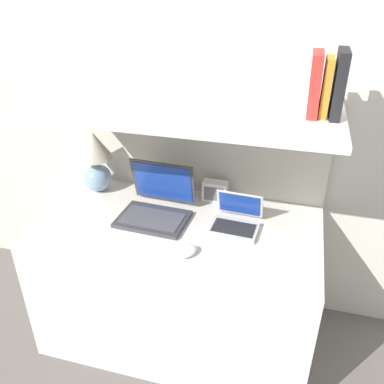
% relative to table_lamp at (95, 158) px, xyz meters
% --- Properties ---
extents(ground_plane, '(12.00, 12.00, 0.00)m').
position_rel_table_lamp_xyz_m(ground_plane, '(0.52, -0.57, -0.91)').
color(ground_plane, '#56514C').
extents(wall_back, '(6.00, 0.05, 2.40)m').
position_rel_table_lamp_xyz_m(wall_back, '(0.52, 0.20, 0.29)').
color(wall_back, beige).
rests_on(wall_back, ground_plane).
extents(desk, '(1.35, 0.70, 0.72)m').
position_rel_table_lamp_xyz_m(desk, '(0.52, -0.22, -0.55)').
color(desk, silver).
rests_on(desk, ground_plane).
extents(back_riser, '(1.35, 0.04, 1.26)m').
position_rel_table_lamp_xyz_m(back_riser, '(0.52, 0.15, -0.28)').
color(back_riser, beige).
rests_on(back_riser, ground_plane).
extents(shelf, '(1.35, 0.63, 0.03)m').
position_rel_table_lamp_xyz_m(shelf, '(0.52, -0.14, 0.37)').
color(shelf, silver).
rests_on(shelf, back_riser).
extents(table_lamp, '(0.19, 0.19, 0.34)m').
position_rel_table_lamp_xyz_m(table_lamp, '(0.00, 0.00, 0.00)').
color(table_lamp, '#7593B2').
rests_on(table_lamp, desk).
extents(laptop_large, '(0.35, 0.32, 0.26)m').
position_rel_table_lamp_xyz_m(laptop_large, '(0.40, -0.17, -0.14)').
color(laptop_large, '#333338').
rests_on(laptop_large, desk).
extents(laptop_small, '(0.23, 0.22, 0.16)m').
position_rel_table_lamp_xyz_m(laptop_small, '(0.79, -0.16, -0.16)').
color(laptop_small, silver).
rests_on(laptop_small, desk).
extents(computer_mouse, '(0.10, 0.12, 0.03)m').
position_rel_table_lamp_xyz_m(computer_mouse, '(0.63, -0.42, -0.17)').
color(computer_mouse, white).
rests_on(computer_mouse, desk).
extents(router_box, '(0.13, 0.07, 0.11)m').
position_rel_table_lamp_xyz_m(router_box, '(0.64, 0.06, -0.14)').
color(router_box, white).
rests_on(router_box, desk).
extents(book_black, '(0.04, 0.17, 0.25)m').
position_rel_table_lamp_xyz_m(book_black, '(1.15, -0.14, 0.51)').
color(book_black, black).
rests_on(book_black, shelf).
extents(book_orange, '(0.03, 0.12, 0.22)m').
position_rel_table_lamp_xyz_m(book_orange, '(1.10, -0.14, 0.49)').
color(book_orange, orange).
rests_on(book_orange, shelf).
extents(book_red, '(0.05, 0.16, 0.24)m').
position_rel_table_lamp_xyz_m(book_red, '(1.06, -0.14, 0.50)').
color(book_red, '#A82823').
rests_on(book_red, shelf).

